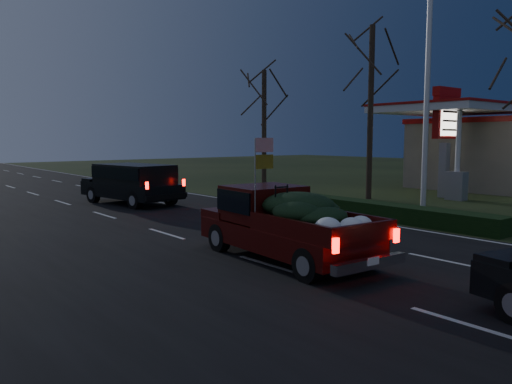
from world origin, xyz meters
TOP-DOWN VIEW (x-y plane):
  - ground at (0.00, 0.00)m, footprint 120.00×120.00m
  - road_asphalt at (0.00, 0.00)m, footprint 14.00×120.00m
  - hedge_row at (7.80, 3.00)m, footprint 1.00×10.00m
  - light_pole at (9.50, 2.00)m, footprint 0.50×0.90m
  - gas_price_pylon at (16.00, 4.99)m, footprint 2.00×0.41m
  - gas_station_building at (24.00, 6.00)m, footprint 10.00×7.00m
  - gas_canopy at (18.00, 6.00)m, footprint 7.10×6.10m
  - bare_tree_mid at (12.50, 7.00)m, footprint 3.60×3.60m
  - bare_tree_far at (11.50, 14.00)m, footprint 3.60×3.60m
  - pickup_truck at (0.69, 0.20)m, footprint 2.30×5.25m
  - lead_suv at (2.39, 12.46)m, footprint 2.96×5.47m

SIDE VIEW (x-z plane):
  - ground at x=0.00m, z-range 0.00..0.00m
  - road_asphalt at x=0.00m, z-range 0.00..0.02m
  - hedge_row at x=7.80m, z-range 0.00..0.60m
  - pickup_truck at x=0.69m, z-range -0.34..2.35m
  - lead_suv at x=2.39m, z-range 0.38..1.87m
  - gas_station_building at x=24.00m, z-range 0.00..4.00m
  - gas_price_pylon at x=16.00m, z-range 0.98..6.56m
  - gas_canopy at x=18.00m, z-range 1.91..6.79m
  - bare_tree_far at x=11.50m, z-range 1.73..8.73m
  - light_pole at x=9.50m, z-range 0.90..10.06m
  - bare_tree_mid at x=12.50m, z-range 2.10..10.60m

